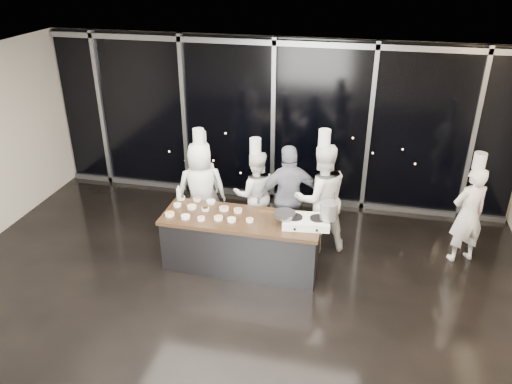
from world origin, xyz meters
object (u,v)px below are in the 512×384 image
at_px(stove, 306,221).
at_px(guest, 289,198).
at_px(frying_pan, 284,214).
at_px(chef_side, 468,214).
at_px(chef_center, 255,194).
at_px(chef_far_left, 203,186).
at_px(stock_pot, 329,211).
at_px(demo_counter, 242,242).
at_px(chef_right, 321,198).
at_px(chef_left, 201,189).

height_order(stove, guest, guest).
distance_m(frying_pan, chef_side, 2.98).
bearing_deg(chef_center, chef_far_left, -18.39).
bearing_deg(stock_pot, demo_counter, -178.73).
bearing_deg(stove, chef_center, 127.31).
height_order(stock_pot, chef_center, chef_center).
xyz_separation_m(chef_center, chef_right, (1.14, -0.19, 0.15)).
relative_size(stove, chef_center, 0.41).
xyz_separation_m(stove, frying_pan, (-0.33, -0.03, 0.10)).
bearing_deg(chef_right, stock_pot, 78.86).
distance_m(demo_counter, stock_pot, 1.50).
distance_m(chef_left, chef_center, 0.94).
xyz_separation_m(chef_far_left, chef_left, (0.04, -0.22, 0.05)).
bearing_deg(chef_right, chef_center, -34.26).
relative_size(stove, chef_right, 0.35).
height_order(stock_pot, chef_side, chef_side).
xyz_separation_m(chef_far_left, chef_side, (4.42, -0.04, 0.01)).
height_order(stove, chef_right, chef_right).
relative_size(frying_pan, stock_pot, 2.26).
xyz_separation_m(chef_center, guest, (0.63, -0.23, 0.11)).
bearing_deg(chef_side, frying_pan, -5.69).
height_order(stove, chef_side, chef_side).
relative_size(demo_counter, chef_center, 1.36).
height_order(chef_far_left, chef_left, chef_left).
relative_size(frying_pan, chef_center, 0.32).
bearing_deg(chef_far_left, demo_counter, 121.41).
distance_m(demo_counter, chef_right, 1.50).
bearing_deg(chef_right, chef_far_left, -30.51).
distance_m(frying_pan, chef_center, 1.31).
height_order(stock_pot, chef_far_left, chef_far_left).
distance_m(chef_far_left, chef_side, 4.42).
xyz_separation_m(chef_left, chef_right, (2.05, 0.01, 0.07)).
bearing_deg(chef_far_left, chef_side, 168.52).
bearing_deg(chef_far_left, stove, 140.52).
relative_size(demo_counter, stove, 3.33).
relative_size(chef_left, chef_right, 0.93).
bearing_deg(chef_left, stock_pot, 136.81).
distance_m(stove, stock_pot, 0.38).
bearing_deg(chef_right, frying_pan, 38.20).
distance_m(chef_left, guest, 1.54).
xyz_separation_m(stove, chef_center, (-1.02, 1.05, -0.16)).
bearing_deg(chef_left, chef_right, 156.87).
bearing_deg(frying_pan, chef_center, 115.53).
xyz_separation_m(demo_counter, chef_left, (-0.93, 0.84, 0.43)).
bearing_deg(guest, chef_far_left, -30.52).
bearing_deg(chef_left, guest, 155.60).
height_order(stove, chef_left, chef_left).
distance_m(stove, chef_right, 0.87).
height_order(stove, frying_pan, frying_pan).
height_order(frying_pan, chef_center, chef_center).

